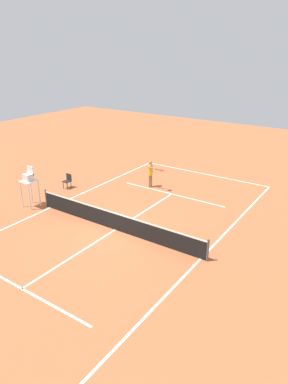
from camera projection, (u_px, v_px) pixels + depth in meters
name	position (u px, v px, depth m)	size (l,w,h in m)	color
ground_plane	(115.00, 230.00, 17.92)	(60.00, 60.00, 0.00)	#B76038
court_lines	(115.00, 230.00, 17.92)	(9.68, 21.05, 0.01)	white
tennis_net	(115.00, 221.00, 17.73)	(10.28, 0.10, 1.07)	#4C4C51
player_serving	(151.00, 172.00, 23.06)	(1.30, 0.63, 1.80)	#9E704C
tennis_ball	(117.00, 189.00, 23.01)	(0.07, 0.07, 0.07)	#CCE033
umpire_chair	(29.00, 181.00, 19.99)	(0.80, 0.80, 2.41)	silver
courtside_chair_mid	(68.00, 180.00, 23.13)	(0.44, 0.46, 0.95)	#262626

